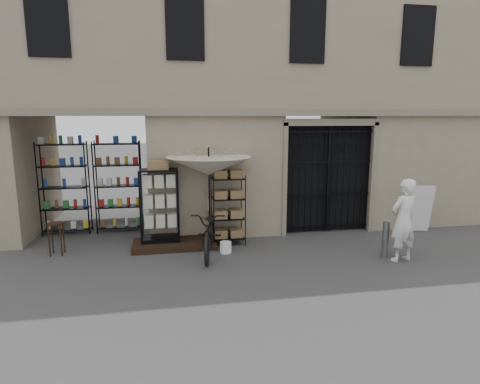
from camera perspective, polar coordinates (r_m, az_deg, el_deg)
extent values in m
plane|color=black|center=(8.94, 6.78, -10.04)|extent=(80.00, 80.00, 0.00)
cube|color=gray|center=(12.30, 1.56, 17.02)|extent=(14.00, 4.00, 9.00)
cube|color=black|center=(11.08, -20.57, 1.45)|extent=(3.00, 1.70, 3.00)
cube|color=black|center=(11.61, -20.31, 0.62)|extent=(2.70, 0.50, 2.50)
cube|color=black|center=(11.23, 12.09, 2.02)|extent=(2.50, 0.06, 3.00)
cube|color=black|center=(11.09, 12.39, 1.64)|extent=(0.05, 0.05, 2.80)
cube|color=black|center=(10.01, -9.28, -7.34)|extent=(2.00, 0.90, 0.15)
cube|color=black|center=(10.10, -11.18, -6.50)|extent=(1.01, 0.79, 0.10)
cube|color=silver|center=(9.64, -11.89, -2.23)|extent=(0.79, 0.27, 1.65)
cube|color=silver|center=(9.91, -11.34, -2.43)|extent=(0.83, 0.60, 1.37)
cube|color=olive|center=(9.73, -11.56, 3.48)|extent=(0.58, 0.51, 0.20)
cube|color=black|center=(9.96, -1.71, -2.45)|extent=(0.94, 0.83, 1.77)
cube|color=olive|center=(9.97, -1.71, -2.76)|extent=(0.79, 0.68, 1.33)
cylinder|color=black|center=(9.83, -4.39, -0.69)|extent=(0.05, 0.05, 2.43)
imported|color=beige|center=(9.69, -4.47, 4.44)|extent=(2.07, 2.10, 1.64)
cylinder|color=white|center=(9.50, -2.05, -7.86)|extent=(0.30, 0.30, 0.26)
imported|color=black|center=(9.42, -4.22, -8.88)|extent=(0.92, 1.21, 2.09)
cylinder|color=black|center=(10.11, -24.80, -4.12)|extent=(0.42, 0.42, 0.04)
cube|color=black|center=(10.20, -24.64, -6.13)|extent=(0.32, 0.32, 0.74)
cylinder|color=slate|center=(9.72, 19.99, -6.37)|extent=(0.15, 0.15, 0.82)
imported|color=silver|center=(9.72, 21.82, -9.02)|extent=(1.12, 1.96, 0.44)
cube|color=silver|center=(11.96, 24.25, -2.18)|extent=(0.67, 0.44, 1.31)
cube|color=silver|center=(12.33, 23.55, -1.76)|extent=(0.67, 0.44, 1.31)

